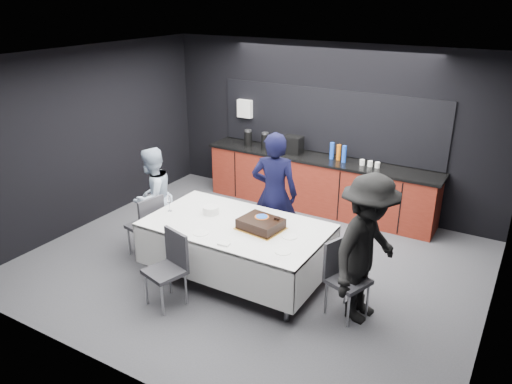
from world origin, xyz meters
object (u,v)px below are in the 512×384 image
at_px(champagne_flute, 169,200).
at_px(person_right, 367,249).
at_px(person_left, 153,197).
at_px(person_center, 274,194).
at_px(party_table, 236,234).
at_px(chair_right, 343,272).
at_px(plate_stack, 211,210).
at_px(cake_assembly, 261,224).
at_px(chair_near, 170,263).
at_px(chair_left, 148,222).

distance_m(champagne_flute, person_right, 2.72).
bearing_deg(person_left, person_center, 110.87).
bearing_deg(person_right, party_table, 100.51).
height_order(party_table, person_left, person_left).
bearing_deg(champagne_flute, chair_right, 2.20).
xyz_separation_m(plate_stack, person_left, (-1.13, 0.11, -0.09)).
distance_m(cake_assembly, chair_near, 1.21).
height_order(cake_assembly, chair_right, cake_assembly).
bearing_deg(person_right, chair_near, 122.97).
bearing_deg(person_center, champagne_flute, 25.76).
xyz_separation_m(cake_assembly, chair_near, (-0.72, -0.92, -0.31)).
bearing_deg(champagne_flute, cake_assembly, 6.75).
height_order(cake_assembly, person_center, person_center).
relative_size(chair_right, person_right, 0.52).
distance_m(party_table, chair_right, 1.48).
xyz_separation_m(chair_left, person_right, (3.10, 0.17, 0.35)).
relative_size(cake_assembly, person_center, 0.33).
bearing_deg(chair_right, person_right, 7.49).
height_order(plate_stack, champagne_flute, champagne_flute).
bearing_deg(cake_assembly, person_center, 107.52).
distance_m(party_table, chair_near, 0.96).
bearing_deg(person_left, party_table, 81.11).
xyz_separation_m(plate_stack, champagne_flute, (-0.53, -0.22, 0.11)).
bearing_deg(person_center, chair_near, 58.20).
xyz_separation_m(chair_near, person_left, (-1.21, 1.10, 0.21)).
bearing_deg(champagne_flute, person_left, 150.88).
distance_m(plate_stack, chair_right, 1.97).
bearing_deg(chair_left, person_center, 35.63).
bearing_deg(cake_assembly, person_right, -1.29).
height_order(person_center, person_left, person_center).
xyz_separation_m(cake_assembly, person_right, (1.38, -0.03, 0.04)).
xyz_separation_m(chair_left, person_center, (1.45, 1.04, 0.36)).
relative_size(cake_assembly, person_right, 0.34).
bearing_deg(plate_stack, person_right, -2.46).
xyz_separation_m(plate_stack, chair_left, (-0.91, -0.26, -0.30)).
xyz_separation_m(chair_right, person_center, (-1.40, 0.91, 0.36)).
xyz_separation_m(chair_right, person_left, (-3.07, 0.24, 0.21)).
xyz_separation_m(party_table, plate_stack, (-0.47, 0.11, 0.19)).
height_order(chair_left, person_right, person_right).
bearing_deg(plate_stack, chair_right, -3.69).
bearing_deg(party_table, person_right, 0.55).
bearing_deg(chair_left, plate_stack, 16.01).
distance_m(cake_assembly, champagne_flute, 1.35).
relative_size(cake_assembly, champagne_flute, 2.65).
relative_size(party_table, cake_assembly, 3.91).
distance_m(party_table, person_center, 0.93).
xyz_separation_m(cake_assembly, chair_left, (-1.72, -0.20, -0.31)).
relative_size(champagne_flute, chair_right, 0.24).
distance_m(chair_right, person_center, 1.71).
height_order(cake_assembly, champagne_flute, champagne_flute).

